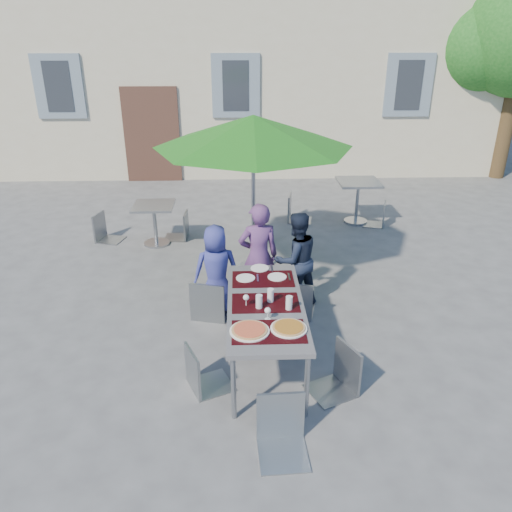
{
  "coord_description": "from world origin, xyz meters",
  "views": [
    {
      "loc": [
        0.02,
        -4.51,
        3.37
      ],
      "look_at": [
        0.22,
        0.95,
        0.89
      ],
      "focal_mm": 35.0,
      "sensor_mm": 36.0,
      "label": 1
    }
  ],
  "objects_px": {
    "child_1": "(258,256)",
    "chair_0": "(208,276)",
    "dining_table": "(265,307)",
    "bg_chair_r_0": "(180,210)",
    "pizza_near_left": "(250,330)",
    "cafe_table_1": "(358,193)",
    "chair_1": "(267,275)",
    "bg_chair_l_0": "(102,211)",
    "bg_chair_r_1": "(380,200)",
    "cafe_table_0": "(155,218)",
    "child_2": "(296,259)",
    "chair_4": "(342,344)",
    "child_0": "(216,270)",
    "bg_chair_l_1": "(295,192)",
    "chair_3": "(200,345)",
    "chair_5": "(283,396)",
    "patio_umbrella": "(253,132)",
    "chair_2": "(297,276)",
    "pizza_near_right": "(289,328)"
  },
  "relations": [
    {
      "from": "child_2",
      "to": "chair_5",
      "type": "distance_m",
      "value": 2.58
    },
    {
      "from": "chair_4",
      "to": "bg_chair_r_0",
      "type": "relative_size",
      "value": 1.04
    },
    {
      "from": "chair_0",
      "to": "chair_4",
      "type": "relative_size",
      "value": 1.07
    },
    {
      "from": "dining_table",
      "to": "bg_chair_r_0",
      "type": "distance_m",
      "value": 3.89
    },
    {
      "from": "chair_2",
      "to": "patio_umbrella",
      "type": "relative_size",
      "value": 0.36
    },
    {
      "from": "pizza_near_left",
      "to": "cafe_table_1",
      "type": "relative_size",
      "value": 0.47
    },
    {
      "from": "chair_5",
      "to": "cafe_table_0",
      "type": "bearing_deg",
      "value": 110.8
    },
    {
      "from": "bg_chair_r_1",
      "to": "chair_5",
      "type": "bearing_deg",
      "value": -112.79
    },
    {
      "from": "chair_2",
      "to": "chair_1",
      "type": "bearing_deg",
      "value": 166.56
    },
    {
      "from": "chair_0",
      "to": "cafe_table_1",
      "type": "xyz_separation_m",
      "value": [
        2.62,
        3.39,
        -0.01
      ]
    },
    {
      "from": "chair_2",
      "to": "chair_5",
      "type": "distance_m",
      "value": 2.24
    },
    {
      "from": "bg_chair_l_0",
      "to": "cafe_table_1",
      "type": "xyz_separation_m",
      "value": [
        4.58,
        0.71,
        0.05
      ]
    },
    {
      "from": "chair_1",
      "to": "cafe_table_0",
      "type": "distance_m",
      "value": 2.95
    },
    {
      "from": "pizza_near_right",
      "to": "bg_chair_r_1",
      "type": "relative_size",
      "value": 0.41
    },
    {
      "from": "child_1",
      "to": "chair_4",
      "type": "xyz_separation_m",
      "value": [
        0.75,
        -1.75,
        -0.16
      ]
    },
    {
      "from": "child_1",
      "to": "chair_0",
      "type": "relative_size",
      "value": 1.42
    },
    {
      "from": "chair_0",
      "to": "chair_1",
      "type": "xyz_separation_m",
      "value": [
        0.73,
        0.09,
        -0.04
      ]
    },
    {
      "from": "child_1",
      "to": "chair_5",
      "type": "relative_size",
      "value": 1.48
    },
    {
      "from": "chair_4",
      "to": "bg_chair_r_1",
      "type": "distance_m",
      "value": 4.94
    },
    {
      "from": "child_1",
      "to": "chair_0",
      "type": "height_order",
      "value": "child_1"
    },
    {
      "from": "cafe_table_1",
      "to": "bg_chair_r_1",
      "type": "height_order",
      "value": "bg_chair_r_1"
    },
    {
      "from": "dining_table",
      "to": "chair_5",
      "type": "distance_m",
      "value": 1.25
    },
    {
      "from": "chair_5",
      "to": "patio_umbrella",
      "type": "distance_m",
      "value": 3.8
    },
    {
      "from": "child_2",
      "to": "chair_3",
      "type": "xyz_separation_m",
      "value": [
        -1.13,
        -1.73,
        -0.11
      ]
    },
    {
      "from": "pizza_near_left",
      "to": "bg_chair_r_0",
      "type": "bearing_deg",
      "value": 104.73
    },
    {
      "from": "dining_table",
      "to": "chair_0",
      "type": "distance_m",
      "value": 1.16
    },
    {
      "from": "dining_table",
      "to": "child_0",
      "type": "xyz_separation_m",
      "value": [
        -0.56,
        1.14,
        -0.1
      ]
    },
    {
      "from": "cafe_table_1",
      "to": "chair_2",
      "type": "bearing_deg",
      "value": -114.17
    },
    {
      "from": "chair_3",
      "to": "cafe_table_1",
      "type": "bearing_deg",
      "value": 61.1
    },
    {
      "from": "child_2",
      "to": "bg_chair_r_1",
      "type": "height_order",
      "value": "child_2"
    },
    {
      "from": "bg_chair_r_1",
      "to": "bg_chair_r_0",
      "type": "bearing_deg",
      "value": -172.11
    },
    {
      "from": "cafe_table_0",
      "to": "bg_chair_r_0",
      "type": "xyz_separation_m",
      "value": [
        0.4,
        0.26,
        0.05
      ]
    },
    {
      "from": "chair_1",
      "to": "bg_chair_r_0",
      "type": "distance_m",
      "value": 2.95
    },
    {
      "from": "child_2",
      "to": "bg_chair_l_0",
      "type": "relative_size",
      "value": 1.41
    },
    {
      "from": "chair_1",
      "to": "cafe_table_0",
      "type": "bearing_deg",
      "value": 126.8
    },
    {
      "from": "pizza_near_right",
      "to": "child_1",
      "type": "xyz_separation_m",
      "value": [
        -0.22,
        1.77,
        -0.05
      ]
    },
    {
      "from": "pizza_near_left",
      "to": "chair_5",
      "type": "xyz_separation_m",
      "value": [
        0.26,
        -0.7,
        -0.2
      ]
    },
    {
      "from": "pizza_near_left",
      "to": "bg_chair_r_0",
      "type": "relative_size",
      "value": 0.43
    },
    {
      "from": "bg_chair_l_1",
      "to": "child_0",
      "type": "bearing_deg",
      "value": -112.29
    },
    {
      "from": "bg_chair_l_0",
      "to": "bg_chair_r_1",
      "type": "bearing_deg",
      "value": 6.21
    },
    {
      "from": "child_2",
      "to": "chair_5",
      "type": "bearing_deg",
      "value": 58.3
    },
    {
      "from": "chair_4",
      "to": "cafe_table_0",
      "type": "xyz_separation_m",
      "value": [
        -2.41,
        3.9,
        -0.07
      ]
    },
    {
      "from": "bg_chair_r_0",
      "to": "cafe_table_1",
      "type": "height_order",
      "value": "bg_chair_r_0"
    },
    {
      "from": "chair_1",
      "to": "pizza_near_left",
      "type": "bearing_deg",
      "value": -99.2
    },
    {
      "from": "chair_1",
      "to": "bg_chair_l_0",
      "type": "height_order",
      "value": "chair_1"
    },
    {
      "from": "chair_1",
      "to": "bg_chair_l_1",
      "type": "xyz_separation_m",
      "value": [
        0.73,
        3.44,
        0.02
      ]
    },
    {
      "from": "child_0",
      "to": "bg_chair_l_1",
      "type": "height_order",
      "value": "child_0"
    },
    {
      "from": "pizza_near_right",
      "to": "chair_5",
      "type": "height_order",
      "value": "chair_5"
    },
    {
      "from": "cafe_table_0",
      "to": "cafe_table_1",
      "type": "height_order",
      "value": "cafe_table_1"
    },
    {
      "from": "child_0",
      "to": "chair_3",
      "type": "distance_m",
      "value": 1.57
    }
  ]
}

